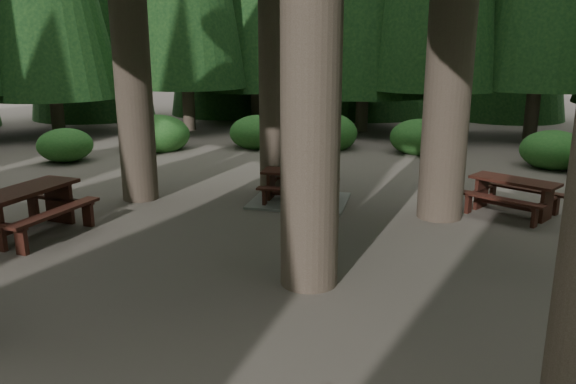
% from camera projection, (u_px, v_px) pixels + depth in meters
% --- Properties ---
extents(ground, '(80.00, 80.00, 0.00)m').
position_uv_depth(ground, '(254.00, 281.00, 8.40)').
color(ground, '#4F4740').
rests_on(ground, ground).
extents(picnic_table_b, '(1.74, 2.12, 0.89)m').
position_uv_depth(picnic_table_b, '(26.00, 204.00, 10.27)').
color(picnic_table_b, black).
rests_on(picnic_table_b, ground).
extents(picnic_table_c, '(2.26, 1.94, 0.71)m').
position_uv_depth(picnic_table_c, '(299.00, 192.00, 12.55)').
color(picnic_table_c, gray).
rests_on(picnic_table_c, ground).
extents(picnic_table_d, '(2.14, 1.98, 0.74)m').
position_uv_depth(picnic_table_d, '(513.00, 191.00, 11.59)').
color(picnic_table_d, black).
rests_on(picnic_table_d, ground).
extents(shrub_ring, '(23.86, 24.64, 1.49)m').
position_uv_depth(shrub_ring, '(313.00, 244.00, 8.77)').
color(shrub_ring, '#236221').
rests_on(shrub_ring, ground).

